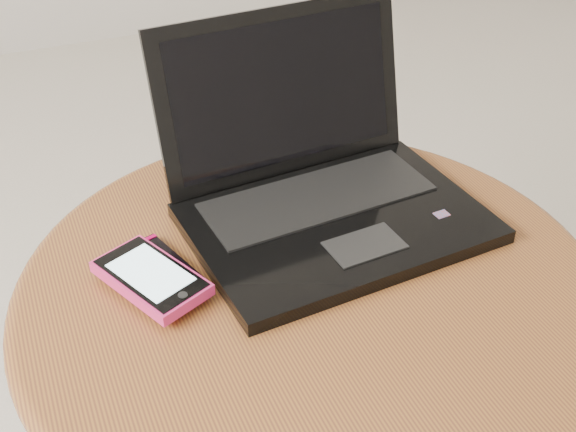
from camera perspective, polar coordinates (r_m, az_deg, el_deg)
name	(u,v)px	position (r m, az deg, el deg)	size (l,w,h in m)	color
table	(309,346)	(0.89, 1.68, -10.08)	(0.66, 0.66, 0.52)	#53260F
laptop	(320,184)	(0.89, 2.53, 2.53)	(0.36, 0.32, 0.22)	black
phone_black	(158,268)	(0.83, -10.10, -4.00)	(0.08, 0.12, 0.01)	black
phone_pink	(151,278)	(0.80, -10.60, -4.73)	(0.11, 0.14, 0.02)	#E02A72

